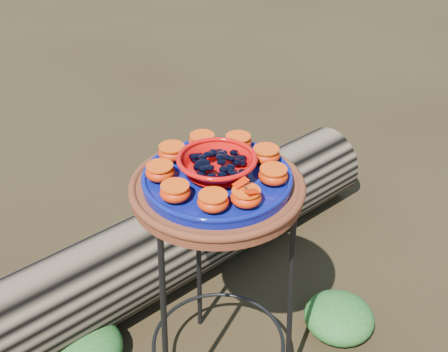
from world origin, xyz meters
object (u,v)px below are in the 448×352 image
object	(u,v)px
plant_stand	(218,294)
terracotta_saucer	(217,189)
driftwood_log	(188,235)
cobalt_plate	(217,179)
red_bowl	(217,166)

from	to	relation	value
plant_stand	terracotta_saucer	world-z (taller)	terracotta_saucer
plant_stand	driftwood_log	size ratio (longest dim) A/B	0.42
terracotta_saucer	cobalt_plate	distance (m)	0.03
plant_stand	red_bowl	xyz separation A→B (m)	(0.00, 0.00, 0.44)
plant_stand	driftwood_log	distance (m)	0.55
plant_stand	red_bowl	bearing A→B (deg)	0.00
plant_stand	cobalt_plate	distance (m)	0.40
cobalt_plate	driftwood_log	size ratio (longest dim) A/B	0.22
plant_stand	driftwood_log	xyz separation A→B (m)	(0.04, 0.52, -0.19)
driftwood_log	red_bowl	bearing A→B (deg)	-94.29
terracotta_saucer	cobalt_plate	xyz separation A→B (m)	(0.00, 0.00, 0.03)
cobalt_plate	driftwood_log	xyz separation A→B (m)	(0.04, 0.52, -0.59)
driftwood_log	plant_stand	bearing A→B (deg)	-94.29
driftwood_log	terracotta_saucer	bearing A→B (deg)	-94.29
cobalt_plate	red_bowl	distance (m)	0.04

